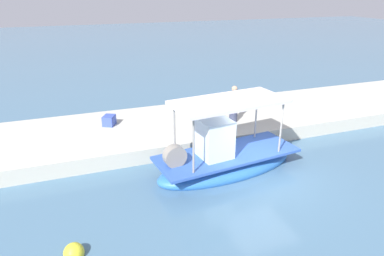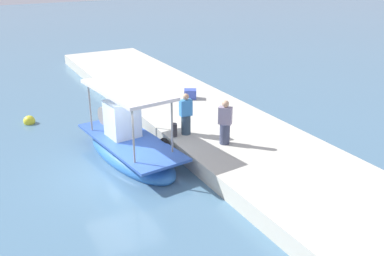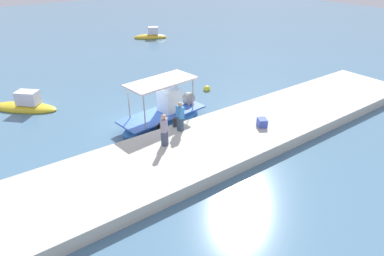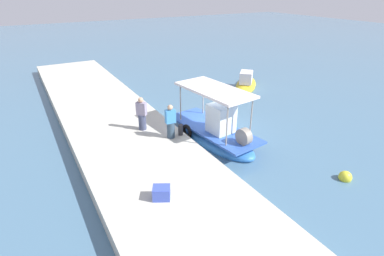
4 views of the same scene
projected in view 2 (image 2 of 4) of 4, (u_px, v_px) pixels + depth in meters
name	position (u px, v px, depth m)	size (l,w,h in m)	color
ground_plane	(122.00, 173.00, 16.12)	(120.00, 120.00, 0.00)	#496F8B
dock_quay	(235.00, 140.00, 18.15)	(36.00, 5.19, 0.64)	beige
main_fishing_boat	(129.00, 145.00, 17.25)	(5.89, 2.68, 3.17)	#3071C3
fisherman_near_bollard	(186.00, 116.00, 17.66)	(0.40, 0.50, 1.69)	#304457
fisherman_by_crate	(225.00, 124.00, 16.76)	(0.54, 0.54, 1.73)	#3B425D
mooring_bollard	(174.00, 130.00, 17.59)	(0.24, 0.24, 0.54)	#2D2D33
cargo_crate	(190.00, 94.00, 22.19)	(0.60, 0.48, 0.46)	#3C52BA
marker_buoy	(29.00, 121.00, 20.76)	(0.54, 0.54, 0.54)	yellow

